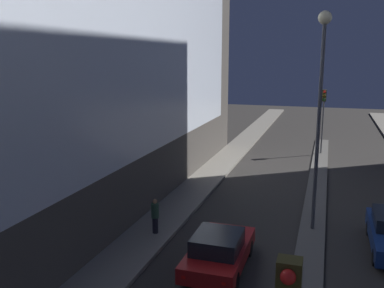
% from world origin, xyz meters
% --- Properties ---
extents(building_left, '(6.01, 33.18, 18.12)m').
position_xyz_m(building_left, '(-10.78, 16.59, 9.07)').
color(building_left, '#4C4742').
rests_on(building_left, ground).
extents(median_strip, '(1.12, 37.36, 0.13)m').
position_xyz_m(median_strip, '(0.00, 19.68, 0.06)').
color(median_strip, '#56544F').
rests_on(median_strip, ground).
extents(traffic_light_mid, '(0.32, 0.42, 5.02)m').
position_xyz_m(traffic_light_mid, '(0.00, 32.46, 3.79)').
color(traffic_light_mid, '#4C4C51').
rests_on(traffic_light_mid, median_strip).
extents(street_lamp, '(0.56, 0.56, 9.38)m').
position_xyz_m(street_lamp, '(0.00, 16.53, 6.59)').
color(street_lamp, '#4C4C51').
rests_on(street_lamp, median_strip).
extents(car_left_lane, '(1.93, 4.24, 1.48)m').
position_xyz_m(car_left_lane, '(-3.13, 11.82, 0.75)').
color(car_left_lane, maroon).
rests_on(car_left_lane, ground).
extents(pedestrian_on_left_sidewalk, '(0.33, 0.33, 1.53)m').
position_xyz_m(pedestrian_on_left_sidewalk, '(-6.47, 13.81, 0.98)').
color(pedestrian_on_left_sidewalk, black).
rests_on(pedestrian_on_left_sidewalk, sidewalk_left).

